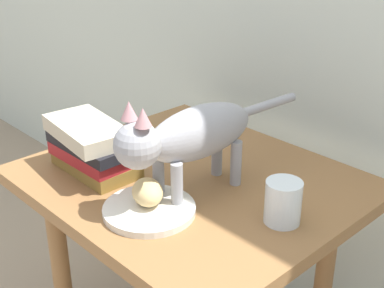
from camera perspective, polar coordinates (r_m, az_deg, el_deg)
side_table at (r=1.23m, az=0.00°, el=-6.82°), size 0.69×0.60×0.54m
plate at (r=1.06m, az=-4.57°, el=-6.98°), size 0.18×0.18×0.01m
bread_roll at (r=1.05m, az=-4.76°, el=-5.12°), size 0.10×0.09×0.05m
cat at (r=1.06m, az=-0.35°, el=0.87°), size 0.11×0.48×0.23m
book_stack at (r=1.20m, az=-10.57°, el=-0.30°), size 0.23×0.14×0.12m
candle_jar at (r=1.03m, az=9.75°, el=-6.27°), size 0.07×0.07×0.08m
tv_remote at (r=1.39m, az=-0.05°, el=1.29°), size 0.14×0.13×0.02m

